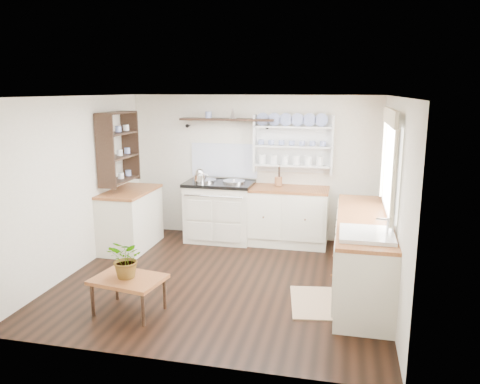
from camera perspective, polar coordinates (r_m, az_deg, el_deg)
name	(u,v)px	position (r m, az deg, el deg)	size (l,w,h in m)	color
floor	(224,279)	(6.10, -1.98, -10.57)	(4.00, 3.80, 0.01)	black
wall_back	(253,167)	(7.58, 1.60, 3.03)	(4.00, 0.02, 2.30)	beige
wall_right	(393,200)	(5.60, 18.14, -0.92)	(0.02, 3.80, 2.30)	beige
wall_left	(77,185)	(6.55, -19.25, 0.86)	(0.02, 3.80, 2.30)	beige
ceiling	(222,96)	(5.62, -2.16, 11.57)	(4.00, 3.80, 0.01)	white
window	(390,162)	(5.67, 17.78, 3.53)	(0.08, 1.55, 1.22)	white
aga_cooker	(220,210)	(7.50, -2.49, -2.26)	(1.07, 0.74, 0.98)	beige
back_cabinets	(287,215)	(7.34, 5.72, -2.84)	(1.27, 0.63, 0.90)	#EFE8CE
right_cabinets	(362,252)	(5.86, 14.67, -7.14)	(0.62, 2.43, 0.90)	#EFE8CE
belfast_sink	(366,245)	(5.04, 15.12, -6.29)	(0.55, 0.60, 0.45)	white
left_cabinets	(131,218)	(7.33, -13.18, -3.15)	(0.62, 1.13, 0.90)	#EFE8CE
plate_rack	(293,144)	(7.39, 6.54, 5.89)	(1.20, 0.22, 0.90)	white
high_shelf	(227,120)	(7.46, -1.60, 8.75)	(1.50, 0.29, 0.16)	black
left_shelving	(118,147)	(7.18, -14.62, 5.35)	(0.28, 0.80, 1.05)	black
kettle	(200,177)	(7.35, -4.89, 1.89)	(0.19, 0.19, 0.24)	silver
utensil_crock	(278,181)	(7.32, 4.70, 1.30)	(0.12, 0.12, 0.14)	brown
center_table	(128,282)	(5.27, -13.45, -10.58)	(0.81, 0.63, 0.40)	brown
potted_plant	(127,259)	(5.18, -13.60, -7.92)	(0.39, 0.34, 0.43)	#3F7233
floor_rug	(316,302)	(5.53, 9.21, -13.15)	(0.55, 0.85, 0.02)	#9F7A5C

